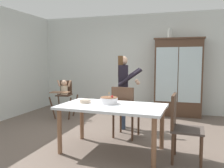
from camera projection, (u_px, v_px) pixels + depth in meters
name	position (u px, v px, depth m)	size (l,w,h in m)	color
ground_plane	(96.00, 139.00, 4.34)	(6.24, 6.24, 0.00)	#66564C
wall_back	(129.00, 63.00, 6.70)	(5.32, 0.06, 2.70)	silver
china_cabinet	(178.00, 77.00, 6.08)	(1.23, 0.48, 2.00)	#4C3323
ceramic_vase	(170.00, 34.00, 6.04)	(0.13, 0.13, 0.27)	#B2B7B2
high_chair_with_toddler	(64.00, 92.00, 5.89)	(0.65, 0.75, 0.95)	#4C3323
adult_person	(123.00, 83.00, 4.95)	(0.60, 0.58, 1.53)	#33425B
dining_table	(112.00, 111.00, 3.69)	(1.67, 1.00, 0.74)	silver
birthday_cake	(109.00, 100.00, 3.81)	(0.28, 0.28, 0.19)	white
serving_bowl	(85.00, 101.00, 3.89)	(0.18, 0.18, 0.06)	#C6AD93
dining_chair_far_side	(124.00, 108.00, 4.34)	(0.49, 0.49, 0.96)	#4C3323
dining_chair_right_end	(180.00, 123.00, 3.35)	(0.46, 0.46, 0.96)	#4C3323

